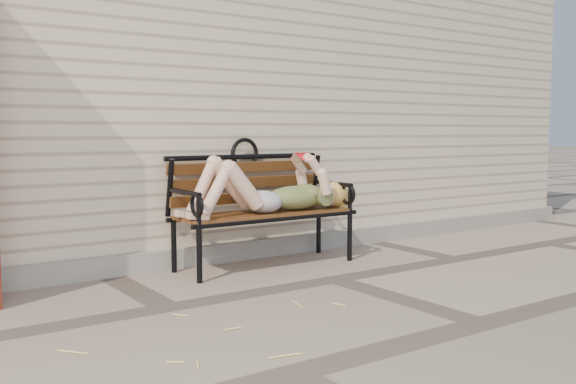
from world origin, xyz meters
TOP-DOWN VIEW (x-y plane):
  - ground at (0.00, 0.00)m, footprint 80.00×80.00m
  - house_wall at (0.00, 3.00)m, footprint 8.00×4.00m
  - foundation_strip at (0.00, 0.97)m, footprint 8.00×0.10m
  - garden_bench at (-0.16, 0.74)m, footprint 1.50×0.60m
  - reading_woman at (-0.14, 0.62)m, footprint 1.42×0.32m
  - straw_scatter at (-1.46, -1.02)m, footprint 2.92×1.75m

SIDE VIEW (x-z plane):
  - ground at x=0.00m, z-range 0.00..0.00m
  - straw_scatter at x=-1.46m, z-range 0.00..0.01m
  - foundation_strip at x=0.00m, z-range 0.00..0.15m
  - garden_bench at x=-0.16m, z-range 0.06..1.03m
  - reading_woman at x=-0.14m, z-range 0.36..0.80m
  - house_wall at x=0.00m, z-range 0.00..3.00m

